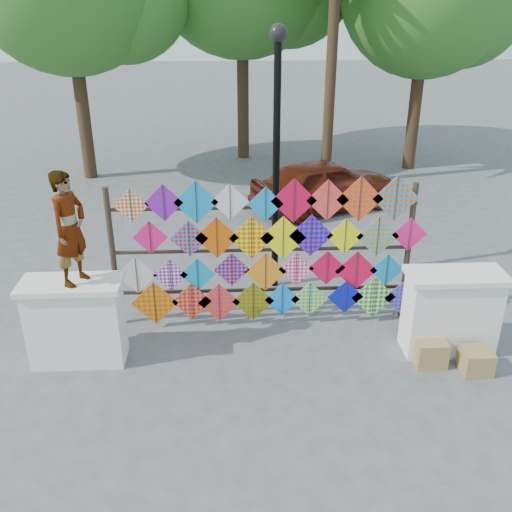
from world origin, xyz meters
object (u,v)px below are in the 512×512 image
vendor_woman (70,229)px  sedan (326,184)px  kite_rack (271,253)px  lamppost (277,139)px

vendor_woman → sedan: size_ratio=0.42×
vendor_woman → sedan: bearing=-11.0°
kite_rack → vendor_woman: vendor_woman is taller
kite_rack → sedan: kite_rack is taller
sedan → lamppost: (-1.56, -3.97, 2.06)m
kite_rack → sedan: bearing=71.8°
vendor_woman → sedan: vendor_woman is taller
kite_rack → lamppost: (0.17, 1.27, 1.47)m
kite_rack → sedan: size_ratio=1.32×
sedan → kite_rack: bearing=138.7°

